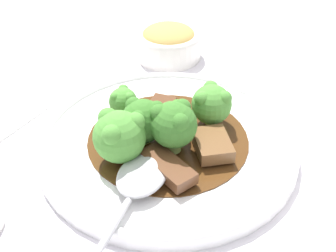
{
  "coord_description": "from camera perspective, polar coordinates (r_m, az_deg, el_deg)",
  "views": [
    {
      "loc": [
        -0.33,
        -0.25,
        0.35
      ],
      "look_at": [
        0.0,
        0.0,
        0.03
      ],
      "focal_mm": 50.0,
      "sensor_mm": 36.0,
      "label": 1
    }
  ],
  "objects": [
    {
      "name": "broccoli_floret_0",
      "position": [
        0.49,
        0.7,
        0.24
      ],
      "size": [
        0.05,
        0.05,
        0.06
      ],
      "color": "#8EB756",
      "rests_on": "main_plate"
    },
    {
      "name": "broccoli_floret_2",
      "position": [
        0.51,
        -3.05,
        0.74
      ],
      "size": [
        0.05,
        0.05,
        0.05
      ],
      "color": "#8EB756",
      "rests_on": "main_plate"
    },
    {
      "name": "side_bowl_appetizer",
      "position": [
        0.72,
        0.07,
        10.23
      ],
      "size": [
        0.1,
        0.1,
        0.05
      ],
      "color": "white",
      "rests_on": "ground_plane"
    },
    {
      "name": "beef_strip_2",
      "position": [
        0.57,
        -1.06,
        2.22
      ],
      "size": [
        0.05,
        0.04,
        0.01
      ],
      "color": "#56331E",
      "rests_on": "main_plate"
    },
    {
      "name": "serving_spoon",
      "position": [
        0.46,
        -3.73,
        -6.95
      ],
      "size": [
        0.22,
        0.09,
        0.01
      ],
      "color": "#B7B7BC",
      "rests_on": "main_plate"
    },
    {
      "name": "broccoli_floret_5",
      "position": [
        0.48,
        -5.96,
        -1.14
      ],
      "size": [
        0.06,
        0.06,
        0.06
      ],
      "color": "#8EB756",
      "rests_on": "main_plate"
    },
    {
      "name": "broccoli_floret_3",
      "position": [
        0.52,
        -0.05,
        1.4
      ],
      "size": [
        0.03,
        0.03,
        0.04
      ],
      "color": "#8EB756",
      "rests_on": "main_plate"
    },
    {
      "name": "beef_strip_0",
      "position": [
        0.51,
        5.44,
        -2.27
      ],
      "size": [
        0.06,
        0.06,
        0.02
      ],
      "color": "brown",
      "rests_on": "main_plate"
    },
    {
      "name": "broccoli_floret_4",
      "position": [
        0.54,
        5.34,
        2.78
      ],
      "size": [
        0.05,
        0.05,
        0.05
      ],
      "color": "#8EB756",
      "rests_on": "main_plate"
    },
    {
      "name": "ground_plane",
      "position": [
        0.54,
        -0.0,
        -2.88
      ],
      "size": [
        4.0,
        4.0,
        0.0
      ],
      "primitive_type": "plane",
      "color": "silver"
    },
    {
      "name": "broccoli_floret_1",
      "position": [
        0.55,
        -5.45,
        3.12
      ],
      "size": [
        0.03,
        0.03,
        0.04
      ],
      "color": "#7FA84C",
      "rests_on": "main_plate"
    },
    {
      "name": "main_plate",
      "position": [
        0.54,
        -0.0,
        -2.05
      ],
      "size": [
        0.3,
        0.3,
        0.02
      ],
      "color": "white",
      "rests_on": "ground_plane"
    },
    {
      "name": "beef_strip_1",
      "position": [
        0.48,
        -0.08,
        -4.99
      ],
      "size": [
        0.04,
        0.07,
        0.01
      ],
      "color": "#56331E",
      "rests_on": "main_plate"
    }
  ]
}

